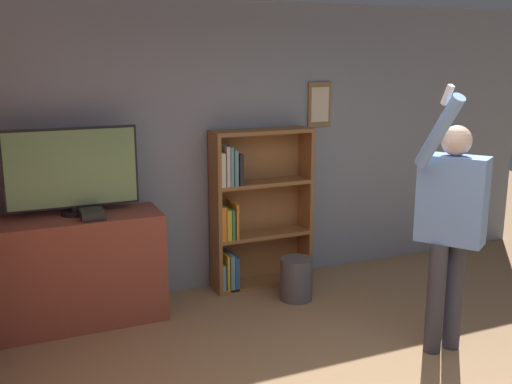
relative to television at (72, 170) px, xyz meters
name	(u,v)px	position (x,y,z in m)	size (l,w,h in m)	color
wall_back	(245,146)	(1.65, 0.32, 0.05)	(6.84, 0.09, 2.70)	gray
tv_ledge	(80,270)	(0.00, -0.07, -0.84)	(1.36, 0.53, 0.93)	brown
television	(72,170)	(0.00, 0.00, 0.00)	(1.06, 0.22, 0.72)	black
game_console	(92,214)	(0.11, -0.17, -0.34)	(0.18, 0.23, 0.07)	black
bookshelf	(251,210)	(1.64, 0.14, -0.54)	(0.98, 0.28, 1.53)	brown
person	(451,217)	(2.46, -1.66, -0.24)	(0.62, 0.59, 2.03)	#383842
waste_bin	(296,279)	(1.88, -0.35, -1.10)	(0.30, 0.30, 0.39)	#4C4C51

